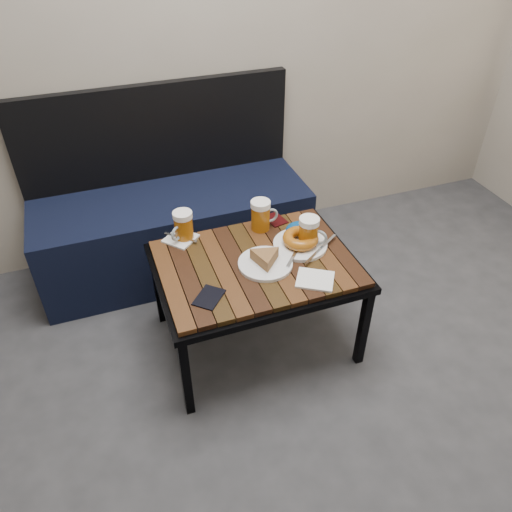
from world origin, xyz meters
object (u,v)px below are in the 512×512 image
object	(u,v)px
cafe_table	(256,269)
passport_burgundy	(275,220)
beer_mug_right	(309,232)
plate_pie	(265,260)
knit_pouch	(297,228)
passport_navy	(209,297)
beer_mug_left	(183,226)
beer_mug_centre	(261,215)
bench	(173,223)
plate_bagel	(300,241)

from	to	relation	value
cafe_table	passport_burgundy	xyz separation A→B (m)	(0.19, 0.26, 0.05)
cafe_table	beer_mug_right	world-z (taller)	beer_mug_right
plate_pie	knit_pouch	world-z (taller)	plate_pie
cafe_table	passport_navy	world-z (taller)	passport_navy
beer_mug_left	beer_mug_right	distance (m)	0.55
beer_mug_right	passport_burgundy	world-z (taller)	beer_mug_right
cafe_table	beer_mug_centre	xyz separation A→B (m)	(0.10, 0.22, 0.12)
beer_mug_right	passport_burgundy	xyz separation A→B (m)	(-0.06, 0.23, -0.07)
bench	plate_pie	bearing A→B (deg)	-71.27
knit_pouch	beer_mug_right	bearing A→B (deg)	-86.54
plate_pie	knit_pouch	distance (m)	0.28
bench	plate_bagel	distance (m)	0.82
beer_mug_right	beer_mug_centre	bearing A→B (deg)	168.84
plate_pie	knit_pouch	bearing A→B (deg)	38.44
plate_bagel	beer_mug_left	bearing A→B (deg)	154.11
beer_mug_right	passport_burgundy	bearing A→B (deg)	146.29
beer_mug_centre	passport_burgundy	distance (m)	0.12
bench	beer_mug_left	xyz separation A→B (m)	(-0.02, -0.44, 0.27)
bench	knit_pouch	size ratio (longest dim) A/B	12.45
cafe_table	passport_navy	xyz separation A→B (m)	(-0.25, -0.15, 0.05)
beer_mug_centre	knit_pouch	xyz separation A→B (m)	(0.14, -0.09, -0.05)
passport_navy	bench	bearing A→B (deg)	130.31
plate_bagel	passport_burgundy	xyz separation A→B (m)	(-0.03, 0.23, -0.02)
beer_mug_left	plate_pie	size ratio (longest dim) A/B	0.61
plate_bagel	knit_pouch	size ratio (longest dim) A/B	2.60
beer_mug_right	passport_navy	distance (m)	0.53
beer_mug_centre	passport_navy	distance (m)	0.51
beer_mug_left	beer_mug_right	world-z (taller)	beer_mug_right
passport_navy	beer_mug_centre	bearing A→B (deg)	88.73
beer_mug_right	passport_burgundy	size ratio (longest dim) A/B	1.32
plate_pie	beer_mug_centre	bearing A→B (deg)	73.49
beer_mug_centre	plate_pie	size ratio (longest dim) A/B	0.63
cafe_table	passport_navy	size ratio (longest dim) A/B	6.83
plate_bagel	cafe_table	bearing A→B (deg)	-170.87
knit_pouch	plate_pie	bearing A→B (deg)	-141.56
cafe_table	beer_mug_left	bearing A→B (deg)	133.35
cafe_table	plate_bagel	bearing A→B (deg)	9.13
beer_mug_right	plate_pie	world-z (taller)	beer_mug_right
beer_mug_right	knit_pouch	bearing A→B (deg)	135.20
beer_mug_right	beer_mug_left	bearing A→B (deg)	-163.39
cafe_table	plate_bagel	world-z (taller)	plate_bagel
beer_mug_right	knit_pouch	distance (m)	0.12
knit_pouch	cafe_table	bearing A→B (deg)	-151.08
cafe_table	knit_pouch	xyz separation A→B (m)	(0.24, 0.13, 0.07)
bench	beer_mug_centre	size ratio (longest dim) A/B	9.85
plate_bagel	passport_navy	xyz separation A→B (m)	(-0.46, -0.18, -0.02)
beer_mug_right	plate_pie	bearing A→B (deg)	-122.42
bench	passport_navy	world-z (taller)	bench
plate_bagel	passport_navy	bearing A→B (deg)	-158.17
passport_navy	passport_burgundy	size ratio (longest dim) A/B	1.16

